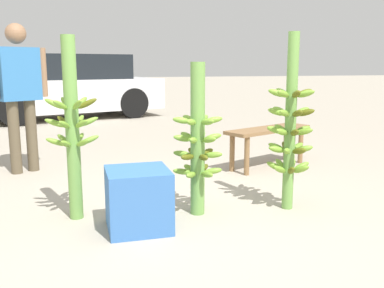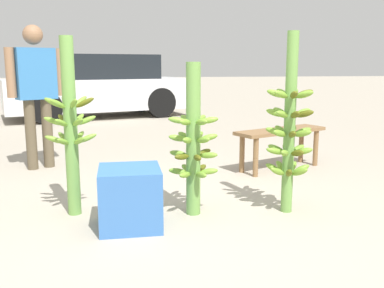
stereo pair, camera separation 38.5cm
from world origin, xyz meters
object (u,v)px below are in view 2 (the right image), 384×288
object	(u,v)px
market_bench	(281,137)
parked_car	(100,87)
banana_stalk_left	(71,126)
banana_stalk_right	(289,128)
vendor_person	(36,85)
banana_stalk_center	(193,142)
produce_crate	(130,198)

from	to	relation	value
market_bench	parked_car	xyz separation A→B (m)	(-2.33, 5.71, 0.32)
banana_stalk_left	banana_stalk_right	bearing A→B (deg)	-7.72
vendor_person	parked_car	bearing A→B (deg)	-124.39
banana_stalk_left	parked_car	bearing A→B (deg)	90.43
vendor_person	market_bench	xyz separation A→B (m)	(2.84, -0.53, -0.61)
banana_stalk_center	banana_stalk_right	distance (m)	0.80
banana_stalk_center	produce_crate	bearing A→B (deg)	-158.78
banana_stalk_left	produce_crate	size ratio (longest dim) A/B	3.15
banana_stalk_right	parked_car	xyz separation A→B (m)	(-1.83, 7.16, -0.01)
market_bench	produce_crate	size ratio (longest dim) A/B	2.65
banana_stalk_right	vendor_person	size ratio (longest dim) A/B	0.89
banana_stalk_left	parked_car	distance (m)	6.92
parked_car	produce_crate	distance (m)	7.32
banana_stalk_center	market_bench	size ratio (longest dim) A/B	1.02
banana_stalk_left	market_bench	world-z (taller)	banana_stalk_left
parked_car	market_bench	bearing A→B (deg)	-173.76
market_bench	produce_crate	distance (m)	2.42
market_bench	vendor_person	bearing A→B (deg)	145.90
banana_stalk_right	banana_stalk_center	bearing A→B (deg)	174.39
banana_stalk_left	vendor_person	bearing A→B (deg)	107.84
market_bench	banana_stalk_right	bearing A→B (deg)	-132.57
banana_stalk_center	produce_crate	world-z (taller)	banana_stalk_center
parked_car	banana_stalk_left	bearing A→B (deg)	164.45
banana_stalk_left	vendor_person	xyz separation A→B (m)	(-0.56, 1.74, 0.26)
vendor_person	market_bench	distance (m)	2.95
parked_car	produce_crate	world-z (taller)	parked_car
market_bench	produce_crate	bearing A→B (deg)	-162.61
vendor_person	banana_stalk_left	bearing A→B (deg)	79.06
vendor_person	banana_stalk_center	bearing A→B (deg)	100.25
banana_stalk_left	banana_stalk_right	world-z (taller)	banana_stalk_right
parked_car	banana_stalk_right	bearing A→B (deg)	178.35
produce_crate	vendor_person	bearing A→B (deg)	115.72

